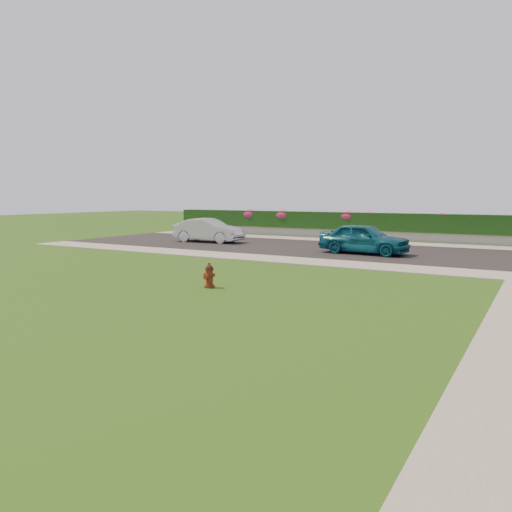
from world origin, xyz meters
The scene contains 14 objects.
ground centered at (0.00, 0.00, 0.00)m, with size 120.00×120.00×0.00m, color black.
street_far centered at (-5.00, 14.00, 0.02)m, with size 26.00×8.00×0.04m, color black.
sidewalk_far centered at (-6.00, 9.00, 0.02)m, with size 24.00×2.00×0.04m, color gray.
sidewalk_beyond centered at (-1.00, 19.00, 0.02)m, with size 34.00×2.00×0.04m, color gray.
retaining_wall centered at (-1.00, 20.50, 0.30)m, with size 34.00×0.40×0.60m, color gray.
hedge centered at (-1.00, 20.60, 1.15)m, with size 32.00×0.90×1.10m, color black.
fire_hydrant centered at (-1.62, 2.14, 0.36)m, with size 0.39×0.37×0.75m.
sedan_teal centered at (-0.34, 12.78, 0.76)m, with size 1.69×4.21×1.43m, color #0D4E63.
sedan_silver centered at (-10.16, 13.90, 0.73)m, with size 1.47×4.21×1.39m, color #B8BCC0.
flower_clump_a centered at (-11.24, 20.50, 1.44)m, with size 1.33×0.86×0.67m, color #C3215D.
flower_clump_b centered at (-8.60, 20.50, 1.43)m, with size 1.35×0.87×0.67m, color #C3215D.
flower_clump_c centered at (-3.97, 20.50, 1.45)m, with size 1.27×0.82×0.64m, color #C3215D.
flower_clump_d centered at (-2.60, 20.50, 1.50)m, with size 1.01×0.65×0.51m, color #C3215D.
flower_clump_e centered at (1.73, 20.50, 1.50)m, with size 1.02×0.65×0.51m, color #C3215D.
Camera 1 is at (7.12, -9.94, 2.76)m, focal length 35.00 mm.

